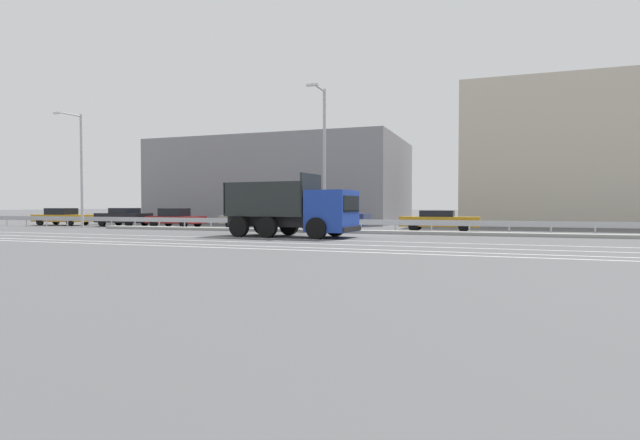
# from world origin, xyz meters

# --- Properties ---
(ground_plane) EXTENTS (320.00, 320.00, 0.00)m
(ground_plane) POSITION_xyz_m (0.00, 0.00, 0.00)
(ground_plane) COLOR #565659
(lane_strip_0) EXTENTS (68.96, 0.16, 0.01)m
(lane_strip_0) POSITION_xyz_m (-3.45, -4.52, 0.00)
(lane_strip_0) COLOR silver
(lane_strip_0) RESTS_ON ground_plane
(lane_strip_1) EXTENTS (68.96, 0.16, 0.01)m
(lane_strip_1) POSITION_xyz_m (-3.45, -6.81, 0.00)
(lane_strip_1) COLOR silver
(lane_strip_1) RESTS_ON ground_plane
(lane_strip_2) EXTENTS (68.96, 0.16, 0.01)m
(lane_strip_2) POSITION_xyz_m (-3.45, -8.67, 0.00)
(lane_strip_2) COLOR silver
(lane_strip_2) RESTS_ON ground_plane
(lane_strip_3) EXTENTS (68.96, 0.16, 0.01)m
(lane_strip_3) POSITION_xyz_m (-3.45, -9.78, 0.00)
(lane_strip_3) COLOR silver
(lane_strip_3) RESTS_ON ground_plane
(median_island) EXTENTS (37.93, 1.10, 0.18)m
(median_island) POSITION_xyz_m (0.00, 1.68, 0.09)
(median_island) COLOR gray
(median_island) RESTS_ON ground_plane
(median_guardrail) EXTENTS (68.96, 0.09, 0.78)m
(median_guardrail) POSITION_xyz_m (0.00, 2.48, 0.57)
(median_guardrail) COLOR #9EA0A5
(median_guardrail) RESTS_ON ground_plane
(dump_truck) EXTENTS (6.97, 3.09, 3.21)m
(dump_truck) POSITION_xyz_m (-2.59, -2.79, 1.22)
(dump_truck) COLOR #19389E
(dump_truck) RESTS_ON ground_plane
(median_road_sign) EXTENTS (0.68, 0.16, 2.18)m
(median_road_sign) POSITION_xyz_m (-6.12, 1.68, 1.13)
(median_road_sign) COLOR white
(median_road_sign) RESTS_ON ground_plane
(street_lamp_0) EXTENTS (0.71, 2.13, 8.13)m
(street_lamp_0) POSITION_xyz_m (-21.54, 1.46, 4.53)
(street_lamp_0) COLOR #ADADB2
(street_lamp_0) RESTS_ON ground_plane
(street_lamp_1) EXTENTS (0.70, 2.27, 8.55)m
(street_lamp_1) POSITION_xyz_m (-3.14, 1.65, 4.76)
(street_lamp_1) COLOR #ADADB2
(street_lamp_1) RESTS_ON ground_plane
(parked_car_0) EXTENTS (4.92, 1.96, 1.39)m
(parked_car_0) POSITION_xyz_m (-26.64, 4.65, 0.70)
(parked_car_0) COLOR #B27A14
(parked_car_0) RESTS_ON ground_plane
(parked_car_1) EXTENTS (4.26, 2.02, 1.41)m
(parked_car_1) POSITION_xyz_m (-20.48, 4.65, 0.73)
(parked_car_1) COLOR black
(parked_car_1) RESTS_ON ground_plane
(parked_car_2) EXTENTS (4.44, 2.00, 1.40)m
(parked_car_2) POSITION_xyz_m (-15.74, 4.61, 0.70)
(parked_car_2) COLOR maroon
(parked_car_2) RESTS_ON ground_plane
(parked_car_3) EXTENTS (4.58, 2.30, 1.49)m
(parked_car_3) POSITION_xyz_m (-9.68, 5.33, 0.74)
(parked_car_3) COLOR gray
(parked_car_3) RESTS_ON ground_plane
(parked_car_4) EXTENTS (4.76, 2.06, 1.51)m
(parked_car_4) POSITION_xyz_m (-3.64, 4.72, 0.78)
(parked_car_4) COLOR navy
(parked_car_4) RESTS_ON ground_plane
(parked_car_5) EXTENTS (4.82, 1.84, 1.30)m
(parked_car_5) POSITION_xyz_m (3.22, 5.34, 0.69)
(parked_car_5) COLOR #B27A14
(parked_car_5) RESTS_ON ground_plane
(background_building_0) EXTENTS (22.52, 13.62, 7.68)m
(background_building_0) POSITION_xyz_m (-12.87, 17.94, 3.84)
(background_building_0) COLOR gray
(background_building_0) RESTS_ON ground_plane
(background_building_1) EXTENTS (17.45, 8.58, 11.28)m
(background_building_1) POSITION_xyz_m (12.49, 17.85, 5.64)
(background_building_1) COLOR beige
(background_building_1) RESTS_ON ground_plane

